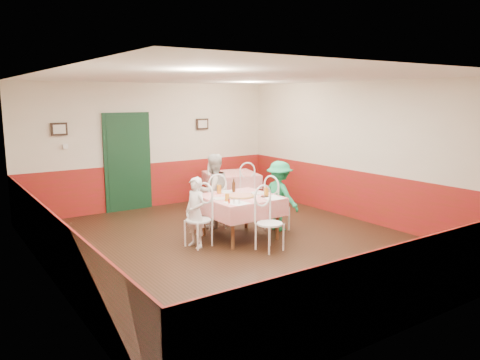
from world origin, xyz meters
TOP-DOWN VIEW (x-y plane):
  - floor at (0.00, 0.00)m, footprint 7.00×7.00m
  - ceiling at (0.00, 0.00)m, footprint 7.00×7.00m
  - back_wall at (0.00, 3.50)m, footprint 6.00×0.10m
  - front_wall at (0.00, -3.50)m, footprint 6.00×0.10m
  - left_wall at (-3.00, 0.00)m, footprint 0.10×7.00m
  - right_wall at (3.00, 0.00)m, footprint 0.10×7.00m
  - wainscot_back at (0.00, 3.48)m, footprint 6.00×0.03m
  - wainscot_front at (0.00, -3.48)m, footprint 6.00×0.03m
  - wainscot_left at (-2.98, 0.00)m, footprint 0.03×7.00m
  - wainscot_right at (2.98, 0.00)m, footprint 0.03×7.00m
  - door at (-0.60, 3.45)m, footprint 0.96×0.06m
  - picture_left at (-2.00, 3.45)m, footprint 0.32×0.03m
  - picture_right at (1.30, 3.45)m, footprint 0.32×0.03m
  - thermostat at (-1.90, 3.45)m, footprint 0.10×0.03m
  - main_table at (0.25, 0.30)m, footprint 1.23×1.23m
  - second_table at (1.52, 2.54)m, footprint 1.39×1.39m
  - chair_left at (-0.60, 0.29)m, footprint 0.50×0.50m
  - chair_right at (1.10, 0.30)m, footprint 0.49×0.49m
  - chair_far at (0.24, 1.15)m, footprint 0.51×0.51m
  - chair_near at (0.26, -0.55)m, footprint 0.46×0.46m
  - chair_second_a at (0.77, 2.54)m, footprint 0.52×0.52m
  - chair_second_b at (1.52, 1.79)m, footprint 0.52×0.52m
  - pizza at (0.23, 0.25)m, footprint 0.48×0.48m
  - plate_left at (-0.19, 0.31)m, footprint 0.25×0.25m
  - plate_right at (0.65, 0.30)m, footprint 0.25×0.25m
  - plate_far at (0.23, 0.74)m, footprint 0.25×0.25m
  - glass_a at (-0.17, 0.07)m, footprint 0.07×0.07m
  - glass_b at (0.66, 0.07)m, footprint 0.08×0.08m
  - glass_c at (0.07, 0.72)m, footprint 0.08×0.08m
  - beer_bottle at (0.37, 0.68)m, footprint 0.06×0.06m
  - shaker_a at (-0.17, -0.14)m, footprint 0.04×0.04m
  - shaker_b at (-0.10, -0.19)m, footprint 0.04×0.04m
  - shaker_c at (-0.22, -0.08)m, footprint 0.04×0.04m
  - menu_left at (-0.10, -0.11)m, footprint 0.36×0.44m
  - menu_right at (0.64, -0.11)m, footprint 0.37×0.45m
  - wallet at (0.56, -0.01)m, footprint 0.11×0.09m
  - diner_left at (-0.65, 0.29)m, footprint 0.36×0.48m
  - diner_far at (0.24, 1.20)m, footprint 0.74×0.61m
  - diner_right at (1.15, 0.30)m, footprint 0.62×0.92m

SIDE VIEW (x-z plane):
  - floor at x=0.00m, z-range 0.00..0.00m
  - main_table at x=0.25m, z-range -0.01..0.76m
  - second_table at x=1.52m, z-range -0.01..0.76m
  - chair_left at x=-0.60m, z-range 0.00..0.90m
  - chair_right at x=1.10m, z-range 0.00..0.90m
  - chair_far at x=0.24m, z-range 0.00..0.90m
  - chair_near at x=0.26m, z-range 0.00..0.90m
  - chair_second_a at x=0.77m, z-range 0.00..0.90m
  - chair_second_b at x=1.52m, z-range 0.00..0.90m
  - wainscot_back at x=0.00m, z-range 0.00..1.00m
  - wainscot_front at x=0.00m, z-range 0.00..1.00m
  - wainscot_left at x=-2.98m, z-range 0.00..1.00m
  - wainscot_right at x=2.98m, z-range 0.00..1.00m
  - diner_left at x=-0.65m, z-range 0.00..1.18m
  - diner_right at x=1.15m, z-range 0.00..1.31m
  - diner_far at x=0.24m, z-range 0.00..1.42m
  - menu_left at x=-0.10m, z-range 0.76..0.76m
  - menu_right at x=0.64m, z-range 0.76..0.76m
  - plate_left at x=-0.19m, z-range 0.76..0.77m
  - plate_right at x=0.65m, z-range 0.76..0.77m
  - plate_far at x=0.23m, z-range 0.76..0.77m
  - wallet at x=0.56m, z-range 0.76..0.78m
  - pizza at x=0.23m, z-range 0.76..0.79m
  - shaker_a at x=-0.17m, z-range 0.76..0.85m
  - shaker_b at x=-0.10m, z-range 0.76..0.85m
  - shaker_c at x=-0.22m, z-range 0.76..0.85m
  - glass_a at x=-0.17m, z-range 0.76..0.89m
  - glass_b at x=0.66m, z-range 0.76..0.91m
  - glass_c at x=0.07m, z-range 0.76..0.91m
  - beer_bottle at x=0.37m, z-range 0.76..0.98m
  - door at x=-0.60m, z-range 0.00..2.10m
  - back_wall at x=0.00m, z-range 0.00..2.80m
  - front_wall at x=0.00m, z-range 0.00..2.80m
  - left_wall at x=-3.00m, z-range 0.00..2.80m
  - right_wall at x=3.00m, z-range 0.00..2.80m
  - thermostat at x=-1.90m, z-range 1.45..1.55m
  - picture_left at x=-2.00m, z-range 1.72..1.98m
  - picture_right at x=1.30m, z-range 1.72..1.98m
  - ceiling at x=0.00m, z-range 2.80..2.80m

